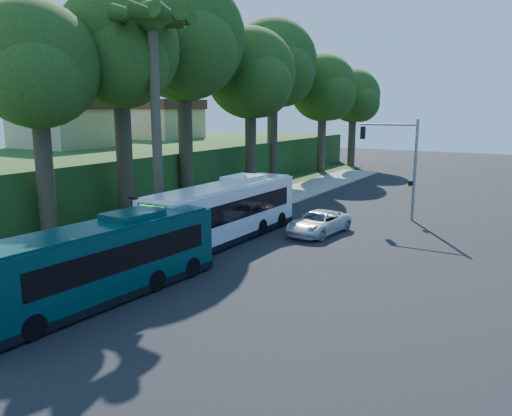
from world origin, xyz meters
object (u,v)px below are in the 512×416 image
Objects in this scene: white_bus at (226,211)px; pickup at (319,223)px; bus_shelter at (156,209)px; teal_bus at (101,261)px.

white_bus reaches higher than pickup.
white_bus reaches higher than bus_shelter.
white_bus is at bearing 99.29° from teal_bus.
white_bus is 2.42× the size of pickup.
bus_shelter is at bearing -152.87° from white_bus.
white_bus is 5.97m from pickup.
white_bus is at bearing -127.82° from pickup.
bus_shelter is 9.78m from teal_bus.
bus_shelter is 4.21m from white_bus.
bus_shelter is at bearing -135.91° from pickup.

